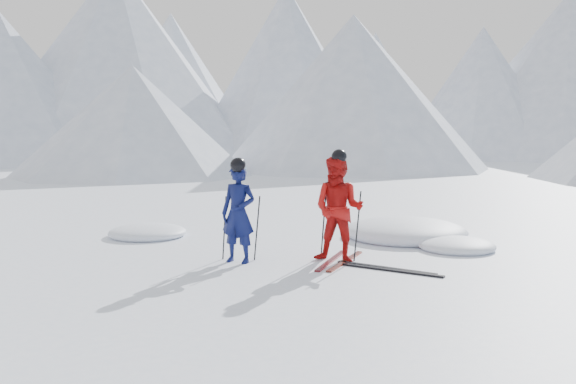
# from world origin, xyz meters

# --- Properties ---
(ground) EXTENTS (160.00, 160.00, 0.00)m
(ground) POSITION_xyz_m (0.00, 0.00, 0.00)
(ground) COLOR white
(ground) RESTS_ON ground
(mountain_range) EXTENTS (106.15, 62.94, 15.53)m
(mountain_range) POSITION_xyz_m (5.71, 35.31, 6.72)
(mountain_range) COLOR #B2BCD1
(mountain_range) RESTS_ON ground
(skier_blue) EXTENTS (0.66, 0.49, 1.65)m
(skier_blue) POSITION_xyz_m (-2.47, -0.53, 0.82)
(skier_blue) COLOR #0B1143
(skier_blue) RESTS_ON ground
(skier_red) EXTENTS (0.95, 0.79, 1.78)m
(skier_red) POSITION_xyz_m (-0.85, -0.10, 0.89)
(skier_red) COLOR #AD0F0D
(skier_red) RESTS_ON ground
(pole_blue_left) EXTENTS (0.11, 0.08, 1.10)m
(pole_blue_left) POSITION_xyz_m (-2.77, -0.38, 0.55)
(pole_blue_left) COLOR black
(pole_blue_left) RESTS_ON ground
(pole_blue_right) EXTENTS (0.11, 0.07, 1.10)m
(pole_blue_right) POSITION_xyz_m (-2.22, -0.28, 0.55)
(pole_blue_right) COLOR black
(pole_blue_right) RESTS_ON ground
(pole_red_left) EXTENTS (0.12, 0.09, 1.19)m
(pole_red_left) POSITION_xyz_m (-1.15, 0.15, 0.59)
(pole_red_left) COLOR black
(pole_red_left) RESTS_ON ground
(pole_red_right) EXTENTS (0.12, 0.08, 1.19)m
(pole_red_right) POSITION_xyz_m (-0.55, 0.05, 0.59)
(pole_red_right) COLOR black
(pole_red_right) RESTS_ON ground
(ski_worn_left) EXTENTS (0.26, 1.70, 0.03)m
(ski_worn_left) POSITION_xyz_m (-0.97, -0.10, 0.01)
(ski_worn_left) COLOR black
(ski_worn_left) RESTS_ON ground
(ski_worn_right) EXTENTS (0.38, 1.69, 0.03)m
(ski_worn_right) POSITION_xyz_m (-0.73, -0.10, 0.01)
(ski_worn_right) COLOR black
(ski_worn_right) RESTS_ON ground
(ski_loose_a) EXTENTS (1.62, 0.68, 0.03)m
(ski_loose_a) POSITION_xyz_m (-0.04, -0.45, 0.01)
(ski_loose_a) COLOR black
(ski_loose_a) RESTS_ON ground
(ski_loose_b) EXTENTS (1.64, 0.63, 0.03)m
(ski_loose_b) POSITION_xyz_m (0.06, -0.60, 0.01)
(ski_loose_b) COLOR black
(ski_loose_b) RESTS_ON ground
(snow_lumps) EXTENTS (9.71, 5.62, 0.56)m
(snow_lumps) POSITION_xyz_m (-0.45, 2.01, 0.00)
(snow_lumps) COLOR white
(snow_lumps) RESTS_ON ground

